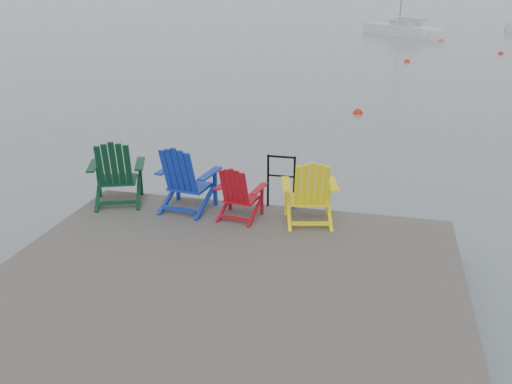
% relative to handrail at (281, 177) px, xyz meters
% --- Properties ---
extents(ground, '(400.00, 400.00, 0.00)m').
position_rel_handrail_xyz_m(ground, '(-0.25, -2.45, -1.04)').
color(ground, slate).
rests_on(ground, ground).
extents(dock, '(6.00, 5.00, 1.40)m').
position_rel_handrail_xyz_m(dock, '(-0.25, -2.45, -0.69)').
color(dock, '#302D2B').
rests_on(dock, ground).
extents(handrail, '(0.48, 0.04, 0.90)m').
position_rel_handrail_xyz_m(handrail, '(0.00, 0.00, 0.00)').
color(handrail, black).
rests_on(handrail, dock).
extents(chair_green, '(1.10, 1.05, 1.14)m').
position_rel_handrail_xyz_m(chair_green, '(-2.71, -0.49, 0.03)').
color(chair_green, '#09351E').
rests_on(chair_green, dock).
extents(chair_blue, '(0.97, 0.91, 1.12)m').
position_rel_handrail_xyz_m(chair_blue, '(-1.48, -0.50, 0.03)').
color(chair_blue, '#0F2CA3').
rests_on(chair_blue, dock).
extents(chair_red, '(0.77, 0.73, 0.89)m').
position_rel_handrail_xyz_m(chair_red, '(-0.55, -0.63, -0.09)').
color(chair_red, '#A50C17').
rests_on(chair_red, dock).
extents(chair_yellow, '(0.98, 0.92, 1.07)m').
position_rel_handrail_xyz_m(chair_yellow, '(0.56, -0.56, -0.00)').
color(chair_yellow, yellow).
rests_on(chair_yellow, dock).
extents(sailboat_near, '(6.63, 8.02, 11.52)m').
position_rel_handrail_xyz_m(sailboat_near, '(2.44, 41.18, -0.69)').
color(sailboat_near, silver).
rests_on(sailboat_near, ground).
extents(buoy_a, '(0.33, 0.33, 0.33)m').
position_rel_handrail_xyz_m(buoy_a, '(0.72, 9.72, -1.04)').
color(buoy_a, red).
rests_on(buoy_a, ground).
extents(buoy_b, '(0.32, 0.32, 0.32)m').
position_rel_handrail_xyz_m(buoy_b, '(2.55, 23.43, -1.04)').
color(buoy_b, red).
rests_on(buoy_b, ground).
extents(buoy_c, '(0.32, 0.32, 0.32)m').
position_rel_handrail_xyz_m(buoy_c, '(8.28, 28.66, -1.04)').
color(buoy_c, '#B81E0A').
rests_on(buoy_c, ground).
extents(buoy_d, '(0.32, 0.32, 0.32)m').
position_rel_handrail_xyz_m(buoy_d, '(5.31, 36.60, -1.04)').
color(buoy_d, '#D54B0C').
rests_on(buoy_d, ground).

